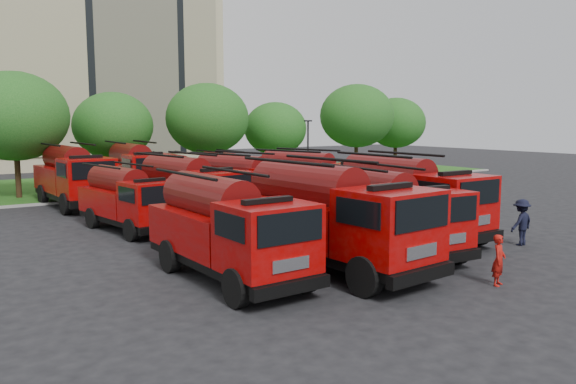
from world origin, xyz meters
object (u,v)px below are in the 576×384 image
fire_truck_2 (387,212)px  fire_truck_0 (226,229)px  fire_truck_9 (136,171)px  fire_truck_4 (128,199)px  fire_truck_11 (227,174)px  firefighter_3 (520,245)px  firefighter_4 (205,230)px  fire_truck_10 (179,177)px  firefighter_0 (498,285)px  firefighter_5 (412,216)px  fire_truck_7 (313,182)px  fire_truck_8 (73,176)px  fire_truck_3 (407,198)px  firefighter_1 (376,280)px  firefighter_2 (388,236)px  fire_truck_1 (330,217)px  fire_truck_6 (247,187)px  fire_truck_5 (188,191)px

fire_truck_2 → fire_truck_0: bearing=-177.1°
fire_truck_9 → fire_truck_4: bearing=-108.9°
fire_truck_2 → fire_truck_11: bearing=86.3°
fire_truck_2 → firefighter_3: size_ratio=3.78×
firefighter_4 → fire_truck_10: bearing=-59.0°
firefighter_0 → firefighter_5: firefighter_5 is taller
fire_truck_7 → fire_truck_11: (-0.57, 9.30, -0.22)m
fire_truck_8 → fire_truck_10: fire_truck_8 is taller
fire_truck_4 → fire_truck_11: 12.95m
firefighter_0 → fire_truck_2: bearing=66.4°
fire_truck_10 → fire_truck_3: bearing=-74.5°
fire_truck_8 → fire_truck_7: bearing=-45.8°
fire_truck_2 → firefighter_4: size_ratio=4.15×
firefighter_1 → firefighter_2: size_ratio=0.93×
fire_truck_0 → fire_truck_1: bearing=-16.4°
fire_truck_6 → firefighter_2: size_ratio=4.39×
fire_truck_3 → firefighter_2: bearing=119.1°
firefighter_1 → firefighter_5: firefighter_5 is taller
fire_truck_5 → fire_truck_7: (7.30, -0.35, 0.00)m
fire_truck_8 → fire_truck_9: bearing=13.5°
firefighter_0 → fire_truck_4: bearing=91.6°
fire_truck_4 → fire_truck_7: fire_truck_7 is taller
fire_truck_1 → firefighter_3: (8.85, -1.36, -1.82)m
fire_truck_3 → fire_truck_7: bearing=85.4°
firefighter_0 → fire_truck_9: bearing=73.9°
firefighter_4 → fire_truck_6: bearing=-105.8°
fire_truck_1 → fire_truck_5: size_ratio=1.07×
fire_truck_2 → fire_truck_3: (2.75, 1.66, 0.15)m
firefighter_0 → fire_truck_7: bearing=54.0°
fire_truck_3 → fire_truck_7: size_ratio=1.00×
fire_truck_7 → fire_truck_1: bearing=-141.0°
fire_truck_1 → firefighter_1: bearing=-81.7°
fire_truck_1 → fire_truck_6: (2.64, 10.46, -0.16)m
firefighter_0 → firefighter_2: 7.82m
fire_truck_6 → firefighter_0: 14.97m
fire_truck_2 → firefighter_3: (5.58, -2.05, -1.61)m
fire_truck_2 → firefighter_0: (-0.07, -5.09, -1.61)m
fire_truck_1 → fire_truck_3: (6.02, 2.35, -0.05)m
fire_truck_3 → fire_truck_10: (-3.53, 16.91, -0.32)m
fire_truck_0 → fire_truck_3: 9.64m
fire_truck_2 → fire_truck_7: (3.32, 9.32, 0.07)m
firefighter_4 → firefighter_5: 11.19m
fire_truck_7 → fire_truck_8: 14.32m
fire_truck_10 → firefighter_1: 21.28m
fire_truck_5 → fire_truck_7: 7.31m
fire_truck_11 → firefighter_1: (-5.60, -21.18, -1.46)m
firefighter_5 → fire_truck_8: bearing=-49.2°
fire_truck_2 → firefighter_3: fire_truck_2 is taller
fire_truck_6 → firefighter_1: size_ratio=4.73×
fire_truck_2 → fire_truck_6: 9.80m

